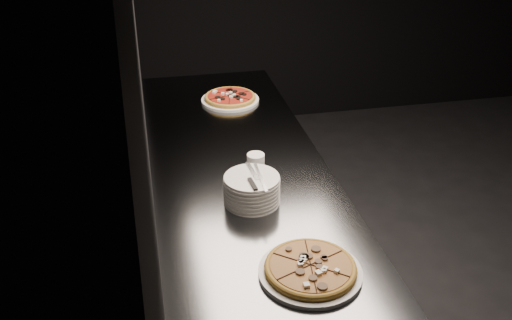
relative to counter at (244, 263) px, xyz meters
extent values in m
cube|color=black|center=(-0.37, 0.00, 0.94)|extent=(0.02, 5.00, 2.80)
cube|color=#56585D|center=(0.00, 0.00, -0.01)|extent=(0.70, 2.40, 0.90)
cube|color=#56585D|center=(0.00, 0.00, 0.45)|extent=(0.74, 2.44, 0.02)
cylinder|color=silver|center=(0.09, -0.66, 0.47)|extent=(0.33, 0.33, 0.02)
cylinder|color=#B68C36|center=(0.09, -0.66, 0.48)|extent=(0.38, 0.38, 0.01)
torus|color=#B68C36|center=(0.09, -0.66, 0.49)|extent=(0.38, 0.38, 0.02)
cylinder|color=gold|center=(0.09, -0.66, 0.49)|extent=(0.33, 0.33, 0.01)
cylinder|color=silver|center=(0.08, 0.78, 0.47)|extent=(0.31, 0.31, 0.01)
cylinder|color=#B68C36|center=(0.08, 0.78, 0.48)|extent=(0.34, 0.34, 0.01)
torus|color=#B68C36|center=(0.08, 0.78, 0.49)|extent=(0.34, 0.34, 0.02)
cylinder|color=#A22317|center=(0.08, 0.78, 0.49)|extent=(0.30, 0.30, 0.01)
cylinder|color=silver|center=(0.00, -0.21, 0.47)|extent=(0.21, 0.21, 0.02)
cylinder|color=silver|center=(0.00, -0.21, 0.48)|extent=(0.21, 0.21, 0.02)
cylinder|color=silver|center=(0.00, -0.21, 0.50)|extent=(0.21, 0.21, 0.02)
cylinder|color=silver|center=(0.00, -0.21, 0.51)|extent=(0.21, 0.21, 0.02)
cylinder|color=silver|center=(0.00, -0.21, 0.53)|extent=(0.21, 0.21, 0.02)
cylinder|color=silver|center=(0.00, -0.21, 0.55)|extent=(0.21, 0.21, 0.02)
cylinder|color=silver|center=(0.00, -0.21, 0.56)|extent=(0.21, 0.21, 0.02)
cube|color=#B0B3B8|center=(0.01, -0.16, 0.57)|extent=(0.03, 0.14, 0.00)
cube|color=black|center=(-0.01, -0.26, 0.57)|extent=(0.02, 0.09, 0.01)
cube|color=#B0B3B8|center=(0.03, -0.22, 0.57)|extent=(0.06, 0.21, 0.00)
cylinder|color=white|center=(0.07, 0.05, 0.49)|extent=(0.07, 0.07, 0.06)
cylinder|color=black|center=(0.07, 0.05, 0.52)|extent=(0.06, 0.06, 0.01)
camera|label=1|loc=(-0.37, -2.00, 1.65)|focal=40.00mm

